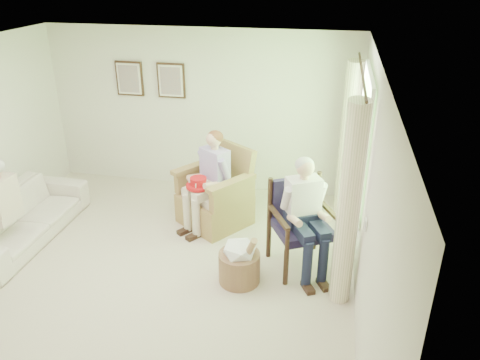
{
  "coord_description": "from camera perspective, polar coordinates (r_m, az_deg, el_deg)",
  "views": [
    {
      "loc": [
        2.08,
        -4.23,
        3.49
      ],
      "look_at": [
        1.04,
        0.85,
        1.05
      ],
      "focal_mm": 35.0,
      "sensor_mm": 36.0,
      "label": 1
    }
  ],
  "objects": [
    {
      "name": "right_wall",
      "position": [
        4.78,
        15.31,
        -3.04
      ],
      "size": [
        0.04,
        5.5,
        2.6
      ],
      "primitive_type": "cube",
      "color": "silver",
      "rests_on": "ground"
    },
    {
      "name": "person_wicker",
      "position": [
        6.44,
        -3.45,
        0.7
      ],
      "size": [
        0.4,
        0.62,
        1.4
      ],
      "rotation": [
        0.0,
        0.0,
        -0.62
      ],
      "color": "beige",
      "rests_on": "ground"
    },
    {
      "name": "person_dark",
      "position": [
        5.54,
        7.75,
        -3.51
      ],
      "size": [
        0.4,
        0.62,
        1.43
      ],
      "rotation": [
        0.0,
        0.0,
        0.49
      ],
      "color": "#181C35",
      "rests_on": "ground"
    },
    {
      "name": "wicker_armchair",
      "position": [
        6.77,
        -3.03,
        -2.37
      ],
      "size": [
        0.89,
        0.88,
        1.13
      ],
      "rotation": [
        0.0,
        0.0,
        -0.62
      ],
      "color": "#A3764D",
      "rests_on": "ground"
    },
    {
      "name": "curtain_right",
      "position": [
        6.83,
        13.0,
        4.48
      ],
      "size": [
        0.34,
        0.34,
        2.3
      ],
      "primitive_type": "cylinder",
      "color": "#FFEBC7",
      "rests_on": "ground"
    },
    {
      "name": "window",
      "position": [
        5.77,
        14.79,
        5.05
      ],
      "size": [
        0.13,
        2.5,
        1.63
      ],
      "color": "#2D6B23",
      "rests_on": "right_wall"
    },
    {
      "name": "floor",
      "position": [
        5.86,
        -11.95,
        -11.98
      ],
      "size": [
        5.5,
        5.5,
        0.0
      ],
      "primitive_type": "plane",
      "color": "beige",
      "rests_on": "ground"
    },
    {
      "name": "back_wall",
      "position": [
        7.61,
        -4.85,
        8.36
      ],
      "size": [
        5.0,
        0.04,
        2.6
      ],
      "primitive_type": "cube",
      "color": "silver",
      "rests_on": "ground"
    },
    {
      "name": "sofa",
      "position": [
        7.05,
        -25.08,
        -4.21
      ],
      "size": [
        2.15,
        0.84,
        0.63
      ],
      "primitive_type": "imported",
      "rotation": [
        0.0,
        0.0,
        1.57
      ],
      "color": "silver",
      "rests_on": "ground"
    },
    {
      "name": "wood_armchair",
      "position": [
        5.82,
        7.74,
        -4.9
      ],
      "size": [
        0.71,
        0.66,
        1.09
      ],
      "rotation": [
        0.0,
        0.0,
        0.49
      ],
      "color": "black",
      "rests_on": "ground"
    },
    {
      "name": "red_hat",
      "position": [
        6.38,
        -5.09,
        -0.42
      ],
      "size": [
        0.34,
        0.34,
        0.14
      ],
      "color": "#B51216",
      "rests_on": "person_wicker"
    },
    {
      "name": "ceiling",
      "position": [
        4.8,
        -14.77,
        13.7
      ],
      "size": [
        5.0,
        5.5,
        0.02
      ],
      "primitive_type": "cube",
      "color": "white",
      "rests_on": "back_wall"
    },
    {
      "name": "hatbox",
      "position": [
        5.59,
        -0.06,
        -9.84
      ],
      "size": [
        0.62,
        0.62,
        0.72
      ],
      "color": "tan",
      "rests_on": "ground"
    },
    {
      "name": "framed_print_right",
      "position": [
        7.58,
        -8.41,
        11.89
      ],
      "size": [
        0.45,
        0.05,
        0.55
      ],
      "color": "#382114",
      "rests_on": "back_wall"
    },
    {
      "name": "framed_print_left",
      "position": [
        7.84,
        -13.34,
        11.93
      ],
      "size": [
        0.45,
        0.05,
        0.55
      ],
      "color": "#382114",
      "rests_on": "back_wall"
    },
    {
      "name": "curtain_left",
      "position": [
        5.03,
        13.09,
        -3.22
      ],
      "size": [
        0.34,
        0.34,
        2.3
      ],
      "primitive_type": "cylinder",
      "color": "#FFEBC7",
      "rests_on": "ground"
    }
  ]
}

